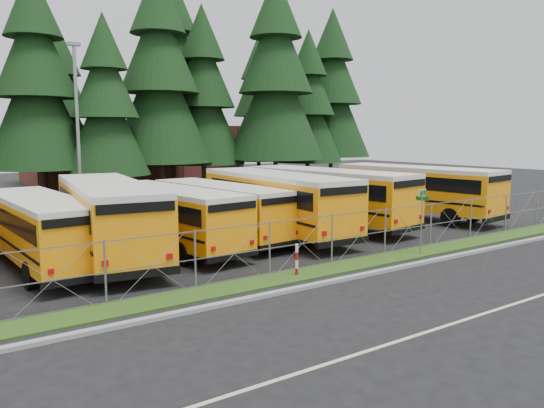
{
  "coord_description": "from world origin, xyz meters",
  "views": [
    {
      "loc": [
        -14.67,
        -16.66,
        5.17
      ],
      "look_at": [
        -0.45,
        4.0,
        1.82
      ],
      "focal_mm": 35.0,
      "sensor_mm": 36.0,
      "label": 1
    }
  ],
  "objects_px": {
    "bus_east": "(410,192)",
    "street_sign": "(422,208)",
    "light_standard": "(78,127)",
    "bus_2": "(107,220)",
    "bus_5": "(272,204)",
    "bus_4": "(217,212)",
    "bus_1": "(38,231)",
    "bus_6": "(322,198)",
    "bus_3": "(168,218)",
    "striped_bollard": "(297,260)"
  },
  "relations": [
    {
      "from": "bus_east",
      "to": "street_sign",
      "type": "xyz_separation_m",
      "value": [
        -7.57,
        -7.17,
        0.45
      ]
    },
    {
      "from": "bus_east",
      "to": "light_standard",
      "type": "height_order",
      "value": "light_standard"
    },
    {
      "from": "bus_2",
      "to": "bus_5",
      "type": "relative_size",
      "value": 1.0
    },
    {
      "from": "light_standard",
      "to": "bus_4",
      "type": "bearing_deg",
      "value": -63.38
    },
    {
      "from": "bus_1",
      "to": "bus_east",
      "type": "relative_size",
      "value": 0.88
    },
    {
      "from": "street_sign",
      "to": "bus_2",
      "type": "bearing_deg",
      "value": 147.06
    },
    {
      "from": "bus_6",
      "to": "bus_1",
      "type": "bearing_deg",
      "value": 174.95
    },
    {
      "from": "bus_1",
      "to": "bus_5",
      "type": "xyz_separation_m",
      "value": [
        11.11,
        0.12,
        0.21
      ]
    },
    {
      "from": "bus_4",
      "to": "bus_east",
      "type": "distance_m",
      "value": 13.13
    },
    {
      "from": "bus_1",
      "to": "light_standard",
      "type": "height_order",
      "value": "light_standard"
    },
    {
      "from": "street_sign",
      "to": "bus_1",
      "type": "bearing_deg",
      "value": 152.58
    },
    {
      "from": "bus_5",
      "to": "street_sign",
      "type": "distance_m",
      "value": 7.79
    },
    {
      "from": "light_standard",
      "to": "bus_3",
      "type": "bearing_deg",
      "value": -81.39
    },
    {
      "from": "bus_5",
      "to": "bus_6",
      "type": "distance_m",
      "value": 3.8
    },
    {
      "from": "bus_3",
      "to": "bus_east",
      "type": "bearing_deg",
      "value": -6.54
    },
    {
      "from": "bus_6",
      "to": "striped_bollard",
      "type": "distance_m",
      "value": 10.66
    },
    {
      "from": "striped_bollard",
      "to": "street_sign",
      "type": "bearing_deg",
      "value": -2.55
    },
    {
      "from": "bus_3",
      "to": "street_sign",
      "type": "height_order",
      "value": "street_sign"
    },
    {
      "from": "bus_4",
      "to": "striped_bollard",
      "type": "relative_size",
      "value": 8.69
    },
    {
      "from": "bus_4",
      "to": "bus_5",
      "type": "bearing_deg",
      "value": -17.01
    },
    {
      "from": "bus_2",
      "to": "bus_3",
      "type": "relative_size",
      "value": 1.15
    },
    {
      "from": "bus_1",
      "to": "striped_bollard",
      "type": "bearing_deg",
      "value": -46.49
    },
    {
      "from": "bus_1",
      "to": "bus_4",
      "type": "bearing_deg",
      "value": 1.32
    },
    {
      "from": "bus_6",
      "to": "bus_5",
      "type": "bearing_deg",
      "value": -179.68
    },
    {
      "from": "street_sign",
      "to": "striped_bollard",
      "type": "height_order",
      "value": "street_sign"
    },
    {
      "from": "bus_3",
      "to": "striped_bollard",
      "type": "bearing_deg",
      "value": -80.44
    },
    {
      "from": "street_sign",
      "to": "light_standard",
      "type": "height_order",
      "value": "light_standard"
    },
    {
      "from": "street_sign",
      "to": "light_standard",
      "type": "xyz_separation_m",
      "value": [
        -9.77,
        16.3,
        3.47
      ]
    },
    {
      "from": "light_standard",
      "to": "striped_bollard",
      "type": "bearing_deg",
      "value": -78.21
    },
    {
      "from": "bus_2",
      "to": "bus_6",
      "type": "xyz_separation_m",
      "value": [
        12.18,
        0.6,
        0.0
      ]
    },
    {
      "from": "bus_6",
      "to": "bus_east",
      "type": "distance_m",
      "value": 6.55
    },
    {
      "from": "bus_1",
      "to": "bus_east",
      "type": "distance_m",
      "value": 21.39
    },
    {
      "from": "bus_2",
      "to": "bus_4",
      "type": "height_order",
      "value": "bus_2"
    },
    {
      "from": "bus_4",
      "to": "bus_6",
      "type": "distance_m",
      "value": 6.6
    },
    {
      "from": "bus_1",
      "to": "bus_6",
      "type": "bearing_deg",
      "value": -1.07
    },
    {
      "from": "bus_5",
      "to": "bus_east",
      "type": "height_order",
      "value": "bus_5"
    },
    {
      "from": "striped_bollard",
      "to": "light_standard",
      "type": "bearing_deg",
      "value": 101.79
    },
    {
      "from": "bus_5",
      "to": "bus_1",
      "type": "bearing_deg",
      "value": -177.65
    },
    {
      "from": "bus_5",
      "to": "light_standard",
      "type": "bearing_deg",
      "value": 129.8
    },
    {
      "from": "bus_east",
      "to": "striped_bollard",
      "type": "bearing_deg",
      "value": -160.81
    },
    {
      "from": "bus_3",
      "to": "bus_5",
      "type": "xyz_separation_m",
      "value": [
        5.69,
        0.04,
        0.2
      ]
    },
    {
      "from": "bus_6",
      "to": "light_standard",
      "type": "bearing_deg",
      "value": 134.38
    },
    {
      "from": "street_sign",
      "to": "bus_5",
      "type": "bearing_deg",
      "value": 110.39
    },
    {
      "from": "street_sign",
      "to": "light_standard",
      "type": "bearing_deg",
      "value": 120.94
    },
    {
      "from": "bus_2",
      "to": "bus_5",
      "type": "bearing_deg",
      "value": 7.99
    },
    {
      "from": "bus_5",
      "to": "street_sign",
      "type": "height_order",
      "value": "bus_5"
    },
    {
      "from": "bus_5",
      "to": "bus_4",
      "type": "bearing_deg",
      "value": 170.17
    },
    {
      "from": "bus_4",
      "to": "light_standard",
      "type": "xyz_separation_m",
      "value": [
        -4.22,
        8.42,
        4.13
      ]
    },
    {
      "from": "bus_6",
      "to": "street_sign",
      "type": "height_order",
      "value": "bus_6"
    },
    {
      "from": "bus_1",
      "to": "bus_5",
      "type": "relative_size",
      "value": 0.87
    }
  ]
}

